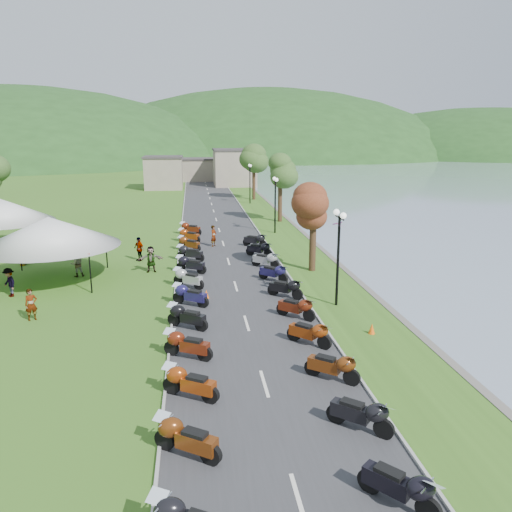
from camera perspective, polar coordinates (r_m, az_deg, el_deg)
name	(u,v)px	position (r m, az deg, el deg)	size (l,w,h in m)	color
road	(219,230)	(47.22, -4.23, 2.97)	(7.00, 120.00, 0.02)	#37373A
hills_backdrop	(198,156)	(206.52, -6.70, 11.25)	(360.00, 120.00, 76.00)	#285621
far_building	(194,170)	(91.54, -7.09, 9.72)	(18.00, 16.00, 5.00)	gray
moto_row_left	(190,296)	(26.55, -7.59, -4.54)	(2.60, 40.81, 1.10)	#331411
moto_row_right	(289,297)	(26.14, 3.76, -4.74)	(2.60, 31.29, 1.10)	#331411
vendor_tent_main	(51,249)	(32.83, -22.36, 0.70)	(5.54, 5.54, 4.00)	silver
vendor_tent_side	(3,224)	(43.61, -26.98, 3.26)	(5.21, 5.21, 4.00)	silver
tree_lakeside	(313,219)	(32.63, 6.58, 4.28)	(2.52, 2.52, 7.00)	#416729
pedestrian_a	(33,320)	(26.89, -24.14, -6.68)	(0.58, 0.42, 1.58)	slate
pedestrian_b	(78,276)	(33.77, -19.67, -2.22)	(0.80, 0.44, 1.65)	slate
pedestrian_c	(11,297)	(31.14, -26.21, -4.18)	(1.06, 0.44, 1.65)	slate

